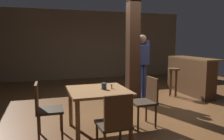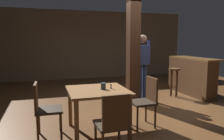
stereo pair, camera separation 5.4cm
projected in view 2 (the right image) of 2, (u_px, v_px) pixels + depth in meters
The scene contains 12 objects.
ground_plane at pixel (137, 108), 5.13m from camera, with size 10.80×10.80×0.00m, color brown.
wall_back at pixel (94, 45), 9.21m from camera, with size 8.00×0.10×2.80m, color #756047.
pillar at pixel (133, 47), 5.47m from camera, with size 0.28×0.28×2.80m, color #382114.
dining_table at pixel (98, 96), 3.70m from camera, with size 0.98×0.98×0.74m.
chair_south at pixel (113, 122), 2.83m from camera, with size 0.44×0.44×0.89m.
chair_east at pixel (146, 99), 3.98m from camera, with size 0.44×0.44×0.89m.
chair_west at pixel (44, 107), 3.50m from camera, with size 0.43×0.43×0.89m.
napkin_cup at pixel (103, 86), 3.69m from camera, with size 0.09×0.09×0.11m, color #33475B.
salt_shaker at pixel (111, 86), 3.75m from camera, with size 0.03×0.03×0.09m, color silver.
standing_person at pixel (143, 62), 5.71m from camera, with size 0.47×0.27×1.72m.
bar_counter at pixel (191, 76), 6.40m from camera, with size 0.56×1.77×1.08m.
bar_stool_near at pixel (174, 76), 6.15m from camera, with size 0.33×0.33×0.80m.
Camera 2 is at (-2.02, -4.58, 1.55)m, focal length 35.00 mm.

